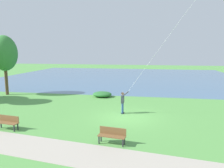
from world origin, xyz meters
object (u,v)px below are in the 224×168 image
Objects in this scene: tree_treeline_left at (4,54)px; park_bench_far_walkway at (8,122)px; person_kite_flyer at (123,101)px; park_bench_near_walkway at (112,135)px; lakeside_shrub at (102,94)px.

park_bench_far_walkway is at bearing -144.45° from tree_treeline_left.
person_kite_flyer reaches higher than park_bench_near_walkway.
tree_treeline_left is at bearing 69.48° from person_kite_flyer.
person_kite_flyer is 15.32m from tree_treeline_left.
park_bench_near_walkway reaches higher than lakeside_shrub.
park_bench_near_walkway and park_bench_far_walkway have the same top height.
park_bench_near_walkway is 1.00× the size of park_bench_far_walkway.
person_kite_flyer is 1.18× the size of park_bench_near_walkway.
lakeside_shrub is at bearing -19.53° from park_bench_far_walkway.
park_bench_far_walkway is at bearing 160.47° from lakeside_shrub.
lakeside_shrub is at bearing 26.88° from person_kite_flyer.
lakeside_shrub is (11.70, 3.13, -0.23)m from park_bench_near_walkway.
park_bench_near_walkway is 18.36m from tree_treeline_left.
lakeside_shrub is (0.68, -10.96, -4.37)m from tree_treeline_left.
tree_treeline_left is at bearing 35.55° from park_bench_far_walkway.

